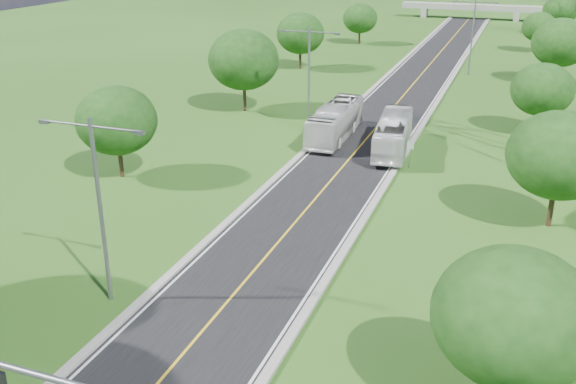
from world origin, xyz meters
name	(u,v)px	position (x,y,z in m)	size (l,w,h in m)	color
ground	(399,101)	(0.00, 60.00, 0.00)	(260.00, 260.00, 0.00)	#264D15
road	(408,90)	(0.00, 66.00, 0.03)	(8.00, 150.00, 0.06)	black
curb_left	(375,87)	(-4.25, 66.00, 0.11)	(0.50, 150.00, 0.22)	gray
curb_right	(443,92)	(4.25, 66.00, 0.11)	(0.50, 150.00, 0.22)	gray
speed_limit_sign	(410,150)	(5.20, 37.98, 1.60)	(0.55, 0.09, 2.40)	slate
overpass	(470,8)	(0.00, 140.00, 2.41)	(30.00, 3.00, 3.20)	gray
streetlight_near_left	(99,196)	(-6.00, 12.00, 5.94)	(5.90, 0.25, 10.00)	slate
streetlight_mid_left	(309,71)	(-6.00, 45.00, 5.94)	(5.90, 0.25, 10.00)	slate
streetlight_far_right	(473,30)	(6.00, 78.00, 5.94)	(5.90, 0.25, 10.00)	slate
tree_lb	(117,120)	(-16.00, 28.00, 4.64)	(6.30, 6.30, 7.33)	black
tree_lc	(244,60)	(-15.00, 50.00, 5.58)	(7.56, 7.56, 8.79)	black
tree_ld	(300,33)	(-17.00, 74.00, 4.95)	(6.72, 6.72, 7.82)	black
tree_le	(360,18)	(-14.50, 98.00, 4.33)	(5.88, 5.88, 6.84)	black
tree_ra	(514,317)	(14.00, 10.00, 4.64)	(6.30, 6.30, 7.33)	black
tree_rb	(560,155)	(16.00, 30.00, 4.95)	(6.72, 6.72, 7.82)	black
tree_rc	(542,90)	(15.00, 52.00, 4.33)	(5.88, 5.88, 6.84)	black
tree_rd	(561,43)	(17.00, 76.00, 5.27)	(7.14, 7.14, 8.30)	black
tree_re	(539,27)	(14.50, 100.00, 4.02)	(5.46, 5.46, 6.35)	black
tree_rf	(561,10)	(18.00, 120.00, 4.64)	(6.30, 6.30, 7.33)	black
bus_outbound	(393,134)	(3.00, 41.86, 1.62)	(2.62, 11.20, 3.12)	silver
bus_inbound	(335,121)	(-2.90, 43.76, 1.67)	(2.70, 11.54, 3.21)	silver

